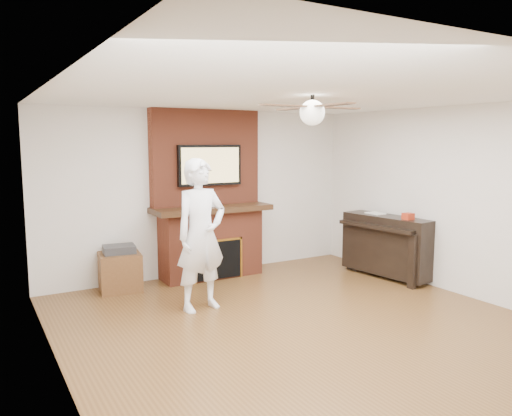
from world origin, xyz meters
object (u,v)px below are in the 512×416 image
fireplace (209,211)px  person (201,235)px  piano (387,244)px  side_table (120,270)px

fireplace → person: size_ratio=1.37×
fireplace → piano: bearing=-31.6°
person → piano: (3.00, -0.06, -0.42)m
fireplace → person: fireplace is taller
person → piano: person is taller
fireplace → person: 1.53m
person → fireplace: bearing=52.6°
piano → person: bearing=171.4°
side_table → piano: size_ratio=0.43×
side_table → person: bearing=-55.2°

